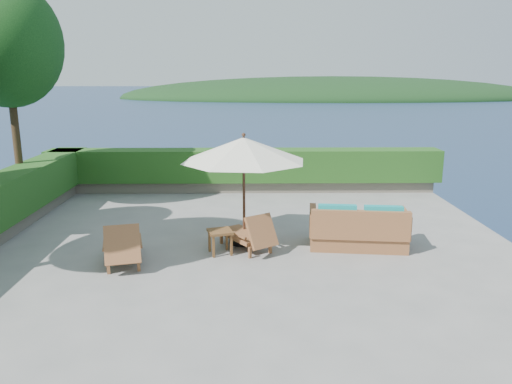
{
  "coord_description": "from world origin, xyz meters",
  "views": [
    {
      "loc": [
        0.14,
        -10.03,
        3.65
      ],
      "look_at": [
        0.3,
        0.8,
        1.1
      ],
      "focal_mm": 35.0,
      "sensor_mm": 36.0,
      "label": 1
    }
  ],
  "objects_px": {
    "lounge_right": "(249,234)",
    "wicker_loveseat": "(358,230)",
    "side_table": "(220,235)",
    "patio_umbrella": "(244,151)",
    "lounge_left": "(123,246)"
  },
  "relations": [
    {
      "from": "patio_umbrella",
      "to": "wicker_loveseat",
      "type": "relative_size",
      "value": 1.56
    },
    {
      "from": "patio_umbrella",
      "to": "wicker_loveseat",
      "type": "distance_m",
      "value": 2.99
    },
    {
      "from": "lounge_left",
      "to": "side_table",
      "type": "distance_m",
      "value": 1.96
    },
    {
      "from": "lounge_right",
      "to": "side_table",
      "type": "relative_size",
      "value": 2.63
    },
    {
      "from": "lounge_right",
      "to": "side_table",
      "type": "xyz_separation_m",
      "value": [
        -0.59,
        -0.21,
        0.06
      ]
    },
    {
      "from": "patio_umbrella",
      "to": "side_table",
      "type": "distance_m",
      "value": 1.86
    },
    {
      "from": "patio_umbrella",
      "to": "wicker_loveseat",
      "type": "bearing_deg",
      "value": -7.92
    },
    {
      "from": "lounge_right",
      "to": "wicker_loveseat",
      "type": "height_order",
      "value": "wicker_loveseat"
    },
    {
      "from": "lounge_left",
      "to": "side_table",
      "type": "relative_size",
      "value": 2.86
    },
    {
      "from": "lounge_right",
      "to": "patio_umbrella",
      "type": "bearing_deg",
      "value": 66.95
    },
    {
      "from": "lounge_left",
      "to": "lounge_right",
      "type": "xyz_separation_m",
      "value": [
        2.47,
        0.77,
        -0.03
      ]
    },
    {
      "from": "patio_umbrella",
      "to": "wicker_loveseat",
      "type": "xyz_separation_m",
      "value": [
        2.46,
        -0.34,
        -1.68
      ]
    },
    {
      "from": "side_table",
      "to": "wicker_loveseat",
      "type": "relative_size",
      "value": 0.27
    },
    {
      "from": "lounge_right",
      "to": "wicker_loveseat",
      "type": "bearing_deg",
      "value": -31.02
    },
    {
      "from": "side_table",
      "to": "lounge_right",
      "type": "bearing_deg",
      "value": 19.67
    }
  ]
}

